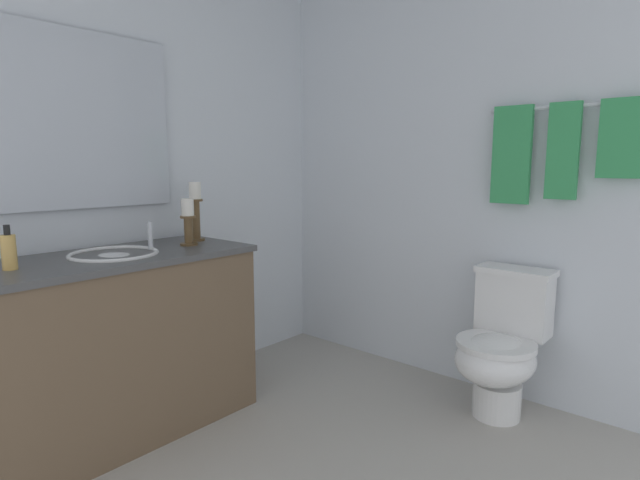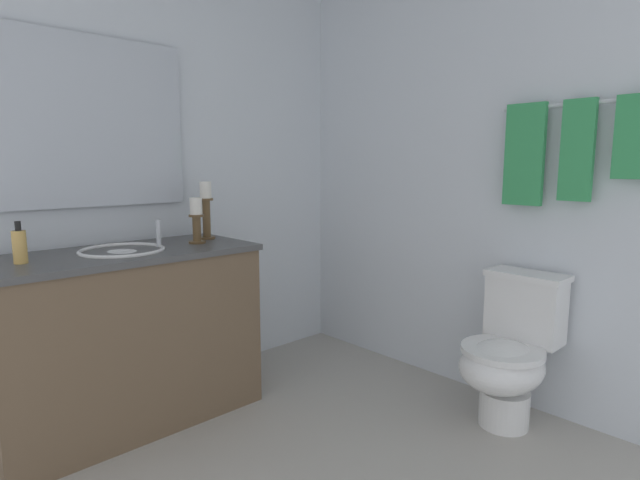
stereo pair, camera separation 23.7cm
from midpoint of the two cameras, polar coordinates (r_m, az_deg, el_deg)
The scene contains 13 objects.
wall_back at distance 2.93m, azimuth 15.78°, elevation 7.10°, with size 2.77×0.04×2.45m, color silver.
wall_left at distance 2.90m, azimuth -24.73°, elevation 6.63°, with size 0.04×2.90×2.45m, color silver.
vanity_cabinet at distance 2.67m, azimuth -24.20°, elevation -10.75°, with size 0.58×1.26×0.87m.
sink_basin at distance 2.57m, azimuth -24.72°, elevation -2.38°, with size 0.40×0.40×0.24m.
mirror at distance 2.80m, azimuth -28.04°, elevation 11.91°, with size 0.02×0.96×0.85m, color silver.
candle_holder_tall at distance 2.85m, azimuth -16.25°, elevation 3.33°, with size 0.09×0.09×0.32m.
candle_holder_short at distance 2.70m, azimuth -17.17°, elevation 2.07°, with size 0.09×0.09×0.24m.
soap_bottle at distance 2.41m, azimuth -34.25°, elevation -1.08°, with size 0.06×0.06×0.18m.
toilet at distance 2.73m, azimuth 17.45°, elevation -11.51°, with size 0.39×0.54×0.75m.
towel_bar at distance 2.73m, azimuth 23.97°, elevation 13.68°, with size 0.02×0.02×0.75m, color silver.
towel_near_vanity at distance 2.79m, azimuth 18.61°, elevation 9.09°, with size 0.20×0.03×0.50m, color #389E59.
towel_center at distance 2.70m, azimuth 23.58°, elevation 9.21°, with size 0.15×0.03×0.47m, color #389E59.
towel_near_corner at distance 2.64m, azimuth 28.89°, elevation 10.06°, with size 0.20×0.03×0.36m, color #389E59.
Camera 1 is at (1.17, -1.28, 1.29)m, focal length 28.26 mm.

